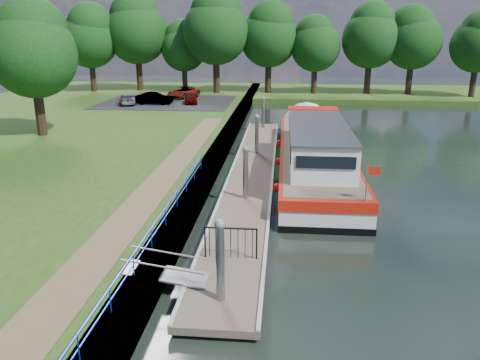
# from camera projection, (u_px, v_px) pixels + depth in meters

# --- Properties ---
(ground) EXTENTS (160.00, 160.00, 0.00)m
(ground) POSITION_uv_depth(u_px,v_px,m) (223.00, 302.00, 14.40)
(ground) COLOR black
(ground) RESTS_ON ground
(bank_edge) EXTENTS (1.10, 90.00, 0.78)m
(bank_edge) POSITION_uv_depth(u_px,v_px,m) (213.00, 162.00, 28.77)
(bank_edge) COLOR #473D2D
(bank_edge) RESTS_ON ground
(far_bank) EXTENTS (60.00, 18.00, 0.60)m
(far_bank) POSITION_uv_depth(u_px,v_px,m) (361.00, 94.00, 62.68)
(far_bank) COLOR #274513
(far_bank) RESTS_ON ground
(footpath) EXTENTS (1.60, 40.00, 0.05)m
(footpath) POSITION_uv_depth(u_px,v_px,m) (152.00, 191.00, 22.16)
(footpath) COLOR brown
(footpath) RESTS_ON riverbank
(carpark) EXTENTS (14.00, 12.00, 0.06)m
(carpark) POSITION_uv_depth(u_px,v_px,m) (168.00, 102.00, 51.26)
(carpark) COLOR black
(carpark) RESTS_ON riverbank
(blue_fence) EXTENTS (0.04, 18.04, 0.72)m
(blue_fence) POSITION_uv_depth(u_px,v_px,m) (159.00, 222.00, 17.11)
(blue_fence) COLOR #0C2DBF
(blue_fence) RESTS_ON riverbank
(pontoon) EXTENTS (2.50, 30.00, 0.56)m
(pontoon) POSITION_uv_depth(u_px,v_px,m) (252.00, 175.00, 26.70)
(pontoon) COLOR brown
(pontoon) RESTS_ON ground
(mooring_piles) EXTENTS (0.30, 27.30, 3.55)m
(mooring_piles) POSITION_uv_depth(u_px,v_px,m) (252.00, 157.00, 26.38)
(mooring_piles) COLOR gray
(mooring_piles) RESTS_ON ground
(gangway) EXTENTS (2.58, 1.00, 0.92)m
(gangway) POSITION_uv_depth(u_px,v_px,m) (167.00, 273.00, 14.85)
(gangway) COLOR #A5A8AD
(gangway) RESTS_ON ground
(gate_panel) EXTENTS (1.85, 0.05, 1.15)m
(gate_panel) POSITION_uv_depth(u_px,v_px,m) (231.00, 238.00, 16.15)
(gate_panel) COLOR black
(gate_panel) RESTS_ON ground
(barge) EXTENTS (4.36, 21.15, 4.78)m
(barge) POSITION_uv_depth(u_px,v_px,m) (313.00, 150.00, 28.82)
(barge) COLOR black
(barge) RESTS_ON ground
(horizon_trees) EXTENTS (54.38, 10.03, 12.87)m
(horizon_trees) POSITION_uv_depth(u_px,v_px,m) (259.00, 34.00, 58.45)
(horizon_trees) COLOR #332316
(horizon_trees) RESTS_ON ground
(bank_tree_a) EXTENTS (6.12, 6.12, 9.72)m
(bank_tree_a) POSITION_uv_depth(u_px,v_px,m) (33.00, 47.00, 32.82)
(bank_tree_a) COLOR #332316
(bank_tree_a) RESTS_ON riverbank
(car_a) EXTENTS (1.85, 3.38, 1.09)m
(car_a) POSITION_uv_depth(u_px,v_px,m) (191.00, 98.00, 49.78)
(car_a) COLOR #999999
(car_a) RESTS_ON carpark
(car_b) EXTENTS (3.82, 1.35, 1.26)m
(car_b) POSITION_uv_depth(u_px,v_px,m) (154.00, 98.00, 49.19)
(car_b) COLOR #999999
(car_b) RESTS_ON carpark
(car_c) EXTENTS (2.75, 4.03, 1.08)m
(car_c) POSITION_uv_depth(u_px,v_px,m) (127.00, 99.00, 48.99)
(car_c) COLOR #999999
(car_c) RESTS_ON carpark
(car_d) EXTENTS (3.64, 4.99, 1.26)m
(car_d) POSITION_uv_depth(u_px,v_px,m) (183.00, 92.00, 54.14)
(car_d) COLOR #999999
(car_d) RESTS_ON carpark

